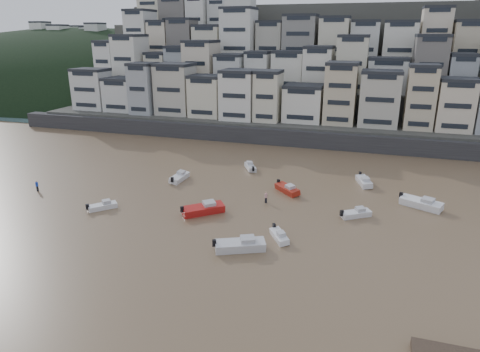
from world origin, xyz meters
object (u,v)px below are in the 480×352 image
(boat_g, at_px, (421,202))
(boat_i, at_px, (364,180))
(boat_a, at_px, (240,244))
(person_blue, at_px, (37,186))
(boat_f, at_px, (179,176))
(boat_d, at_px, (356,213))
(person_pink, at_px, (266,197))
(boat_j, at_px, (102,205))
(boat_c, at_px, (203,208))
(boat_e, at_px, (287,188))
(boat_b, at_px, (279,235))
(boat_h, at_px, (250,166))

(boat_g, xyz_separation_m, boat_i, (-8.18, 7.66, -0.12))
(boat_a, bearing_deg, boat_g, 18.86)
(boat_i, height_order, person_blue, person_blue)
(boat_f, bearing_deg, person_blue, 122.38)
(boat_d, bearing_deg, boat_i, 53.41)
(person_pink, bearing_deg, boat_i, 43.33)
(boat_j, bearing_deg, boat_c, -36.23)
(boat_d, xyz_separation_m, boat_g, (8.68, 6.16, 0.23))
(boat_e, distance_m, boat_g, 19.47)
(boat_b, height_order, boat_e, boat_e)
(boat_f, bearing_deg, boat_g, -88.76)
(boat_h, bearing_deg, person_blue, 96.64)
(boat_e, height_order, boat_i, boat_i)
(boat_h, height_order, boat_j, boat_h)
(person_pink, bearing_deg, boat_e, 67.71)
(boat_h, bearing_deg, boat_j, 119.06)
(boat_g, bearing_deg, boat_e, -155.10)
(boat_h, bearing_deg, boat_c, 149.19)
(boat_c, height_order, boat_d, boat_c)
(boat_h, relative_size, boat_i, 0.87)
(boat_j, height_order, person_blue, person_blue)
(boat_e, distance_m, person_blue, 39.42)
(boat_a, bearing_deg, boat_c, 108.79)
(boat_e, bearing_deg, boat_c, -84.75)
(boat_c, xyz_separation_m, boat_j, (-14.27, -2.80, -0.28))
(boat_f, xyz_separation_m, boat_h, (9.71, 9.56, -0.08))
(boat_h, relative_size, person_blue, 2.70)
(boat_b, relative_size, boat_h, 0.91)
(boat_i, bearing_deg, boat_f, -93.53)
(boat_b, height_order, person_blue, person_blue)
(boat_b, bearing_deg, boat_e, 156.20)
(boat_d, xyz_separation_m, boat_f, (-29.34, 6.41, 0.09))
(boat_c, relative_size, person_blue, 3.67)
(boat_d, distance_m, person_pink, 12.96)
(boat_i, distance_m, boat_j, 41.25)
(boat_g, relative_size, person_blue, 3.63)
(boat_d, relative_size, boat_i, 0.85)
(boat_h, bearing_deg, boat_e, -166.84)
(boat_c, xyz_separation_m, boat_f, (-9.16, 11.71, -0.15))
(boat_f, bearing_deg, boat_a, -137.88)
(boat_f, height_order, person_pink, person_pink)
(boat_f, bearing_deg, boat_e, -88.64)
(boat_j, distance_m, person_pink, 23.45)
(boat_j, bearing_deg, boat_d, -34.11)
(boat_g, relative_size, boat_i, 1.17)
(boat_g, bearing_deg, boat_f, -154.97)
(person_blue, bearing_deg, person_pink, 9.85)
(person_blue, bearing_deg, boat_a, -13.47)
(boat_b, height_order, boat_j, boat_j)
(boat_b, xyz_separation_m, boat_e, (-2.33, 15.99, 0.15))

